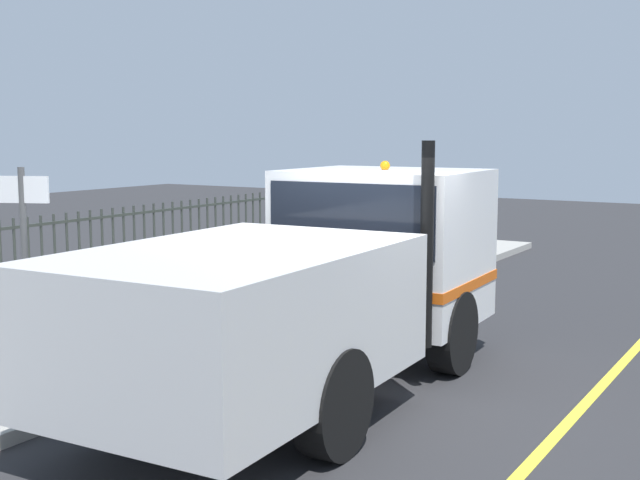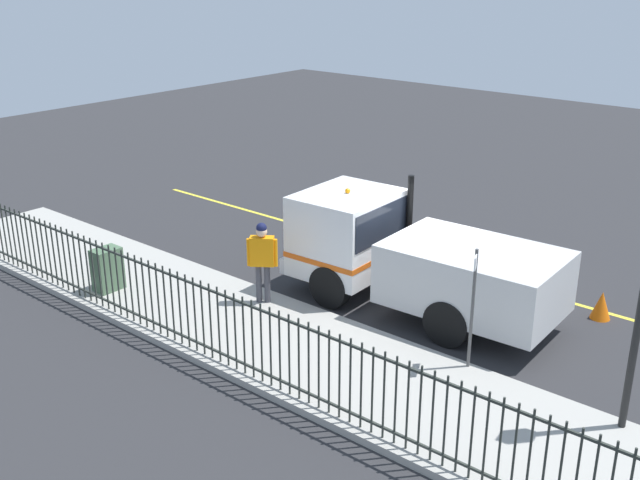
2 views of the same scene
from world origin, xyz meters
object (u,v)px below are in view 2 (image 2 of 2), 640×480
object	(u,v)px
worker_standing	(262,254)
street_sign	(473,295)
traffic_cone	(601,305)
work_truck	(402,252)
utility_cabinet	(107,269)

from	to	relation	value
worker_standing	street_sign	xyz separation A→B (m)	(-0.42, 4.82, 0.33)
traffic_cone	street_sign	bearing A→B (deg)	-15.17
work_truck	utility_cabinet	world-z (taller)	work_truck
utility_cabinet	street_sign	size ratio (longest dim) A/B	0.43
worker_standing	utility_cabinet	distance (m)	3.66
worker_standing	utility_cabinet	size ratio (longest dim) A/B	1.86
traffic_cone	work_truck	bearing A→B (deg)	-58.90
traffic_cone	street_sign	world-z (taller)	street_sign
worker_standing	street_sign	size ratio (longest dim) A/B	0.79
work_truck	utility_cabinet	distance (m)	6.61
work_truck	worker_standing	world-z (taller)	work_truck
street_sign	work_truck	bearing A→B (deg)	-121.82
worker_standing	work_truck	bearing A→B (deg)	6.02
work_truck	utility_cabinet	xyz separation A→B (m)	(3.80, -5.37, -0.64)
work_truck	utility_cabinet	bearing A→B (deg)	122.87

